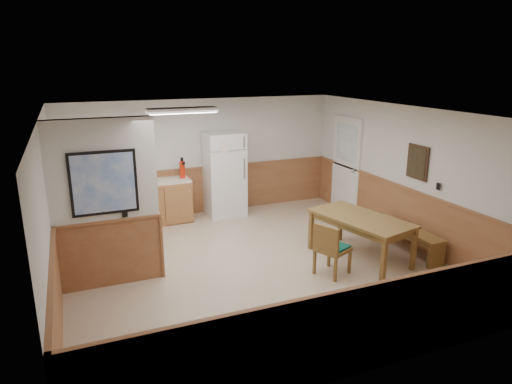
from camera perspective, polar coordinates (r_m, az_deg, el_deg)
name	(u,v)px	position (r m, az deg, el deg)	size (l,w,h in m)	color
ground	(255,264)	(7.68, -0.19, -9.01)	(6.00, 6.00, 0.00)	tan
ceiling	(254,113)	(7.00, -0.21, 9.88)	(6.00, 6.00, 0.02)	white
back_wall	(202,157)	(10.01, -6.74, 4.36)	(6.00, 0.02, 2.50)	silver
right_wall	(406,175)	(8.79, 18.23, 2.05)	(0.02, 6.00, 2.50)	silver
left_wall	(49,215)	(6.75, -24.50, -2.67)	(0.02, 6.00, 2.50)	silver
wainscot_back	(204,190)	(10.16, -6.57, 0.20)	(6.00, 0.04, 1.00)	#9D653E
wainscot_right	(401,214)	(8.98, 17.72, -2.61)	(0.04, 6.00, 1.00)	#9D653E
wainscot_left	(57,266)	(7.01, -23.63, -8.48)	(0.04, 6.00, 1.00)	#9D653E
partition_wall	(106,206)	(6.95, -18.29, -1.68)	(1.50, 0.20, 2.50)	silver
kitchen_counter	(151,202)	(9.65, -12.97, -1.22)	(2.20, 0.61, 1.00)	#B1673E
exterior_door	(346,165)	(10.28, 11.17, 3.36)	(0.07, 1.02, 2.15)	white
kitchen_window	(100,150)	(9.59, -18.95, 4.93)	(0.80, 0.04, 1.00)	white
wall_painting	(417,162)	(8.48, 19.53, 3.54)	(0.04, 0.50, 0.60)	#372416
fluorescent_fixture	(182,110)	(8.00, -9.21, 10.05)	(1.20, 0.30, 0.09)	white
refrigerator	(224,174)	(9.84, -3.97, 2.20)	(0.80, 0.72, 1.82)	white
dining_table	(361,222)	(7.84, 12.96, -3.71)	(1.25, 1.88, 0.75)	olive
dining_bench	(406,232)	(8.49, 18.21, -4.83)	(0.37, 1.59, 0.45)	olive
dining_chair	(330,246)	(7.20, 9.19, -6.69)	(0.75, 0.64, 0.85)	olive
fire_extinguisher	(182,169)	(9.63, -9.19, 2.85)	(0.14, 0.14, 0.44)	red
soap_bottle	(104,180)	(9.40, -18.46, 1.45)	(0.08, 0.08, 0.24)	#1A8F39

